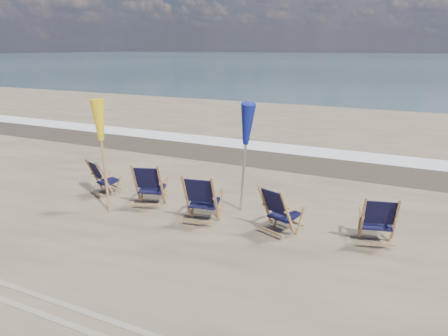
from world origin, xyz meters
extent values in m
plane|color=#3A5561|center=(0.00, 128.00, 0.00)|extent=(400.00, 400.00, 0.00)
cube|color=silver|center=(0.00, 8.30, 0.00)|extent=(200.00, 1.40, 0.01)
cube|color=#42362A|center=(0.00, 6.80, 0.00)|extent=(200.00, 2.60, 0.00)
cylinder|color=#9D7246|center=(-2.17, 0.87, 1.19)|extent=(0.06, 0.06, 2.39)
cone|color=yellow|center=(-2.17, 0.87, 1.91)|extent=(0.30, 0.30, 0.85)
cylinder|color=#A5A5AD|center=(0.55, 2.03, 1.20)|extent=(0.06, 0.06, 2.40)
cone|color=navy|center=(0.55, 2.03, 1.93)|extent=(0.30, 0.30, 0.85)
camera|label=1|loc=(4.10, -5.92, 3.44)|focal=35.00mm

